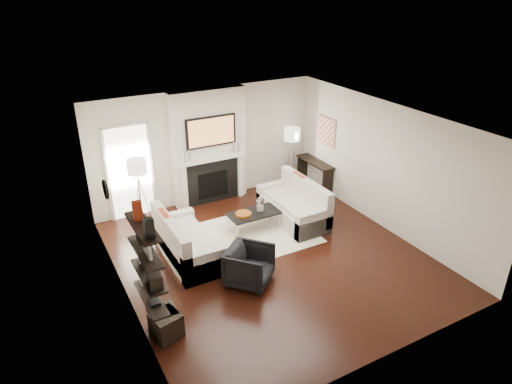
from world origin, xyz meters
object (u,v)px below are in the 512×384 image
loveseat_left_base (189,248)px  lamp_right_shade (292,134)px  lamp_left_shade (137,166)px  ottoman_near (163,320)px  loveseat_right_base (292,212)px  armchair (249,264)px  coffee_table (254,213)px

loveseat_left_base → lamp_right_shade: 4.07m
lamp_left_shade → ottoman_near: (-0.62, -3.24, -1.25)m
lamp_left_shade → loveseat_left_base: bearing=-73.7°
lamp_right_shade → loveseat_right_base: bearing=-121.1°
loveseat_left_base → lamp_left_shade: 2.03m
loveseat_left_base → loveseat_right_base: size_ratio=1.00×
armchair → lamp_left_shade: bearing=70.2°
loveseat_right_base → ottoman_near: (-3.63, -2.00, -0.01)m
armchair → ottoman_near: armchair is taller
armchair → ottoman_near: size_ratio=1.90×
armchair → ottoman_near: 1.80m
loveseat_left_base → coffee_table: size_ratio=1.64×
lamp_left_shade → armchair: bearing=-68.2°
loveseat_right_base → ottoman_near: size_ratio=4.50×
ottoman_near → lamp_left_shade: bearing=79.2°
armchair → lamp_right_shade: size_ratio=1.90×
loveseat_left_base → ottoman_near: (-1.07, -1.70, -0.01)m
lamp_left_shade → lamp_right_shade: size_ratio=1.00×
coffee_table → lamp_right_shade: size_ratio=2.75×
armchair → lamp_left_shade: size_ratio=1.90×
armchair → lamp_right_shade: 4.24m
armchair → ottoman_near: bearing=153.2°
armchair → lamp_left_shade: lamp_left_shade is taller
loveseat_right_base → lamp_left_shade: size_ratio=4.50×
loveseat_left_base → armchair: 1.42m
coffee_table → lamp_left_shade: size_ratio=2.75×
lamp_right_shade → ottoman_near: 5.83m
armchair → lamp_left_shade: (-1.11, 2.78, 1.07)m
loveseat_right_base → lamp_right_shade: bearing=58.9°
loveseat_right_base → loveseat_left_base: bearing=-173.3°
loveseat_left_base → ottoman_near: loveseat_left_base is taller
coffee_table → armchair: bearing=-121.0°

